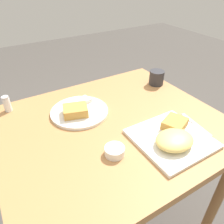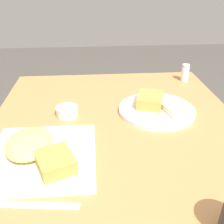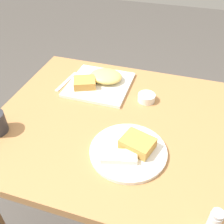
{
  "view_description": "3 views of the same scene",
  "coord_description": "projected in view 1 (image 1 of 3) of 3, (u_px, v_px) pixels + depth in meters",
  "views": [
    {
      "loc": [
        -0.4,
        -0.66,
        1.36
      ],
      "look_at": [
        0.0,
        0.0,
        0.82
      ],
      "focal_mm": 35.0,
      "sensor_mm": 36.0,
      "label": 1
    },
    {
      "loc": [
        0.72,
        -0.07,
        1.21
      ],
      "look_at": [
        -0.03,
        -0.01,
        0.81
      ],
      "focal_mm": 42.0,
      "sensor_mm": 36.0,
      "label": 2
    },
    {
      "loc": [
        -0.22,
        0.75,
        1.46
      ],
      "look_at": [
        0.02,
        -0.0,
        0.8
      ],
      "focal_mm": 42.0,
      "sensor_mm": 36.0,
      "label": 3
    }
  ],
  "objects": [
    {
      "name": "plate_oval_far",
      "position": [
        79.0,
        111.0,
        1.02
      ],
      "size": [
        0.27,
        0.27,
        0.05
      ],
      "color": "white",
      "rests_on": "dining_table"
    },
    {
      "name": "plate_square_near",
      "position": [
        173.0,
        137.0,
        0.86
      ],
      "size": [
        0.28,
        0.28,
        0.06
      ],
      "color": "white",
      "rests_on": "dining_table"
    },
    {
      "name": "salt_shaker",
      "position": [
        7.0,
        105.0,
        1.03
      ],
      "size": [
        0.03,
        0.03,
        0.08
      ],
      "color": "white",
      "rests_on": "dining_table"
    },
    {
      "name": "coffee_mug",
      "position": [
        157.0,
        78.0,
        1.25
      ],
      "size": [
        0.08,
        0.08,
        0.08
      ],
      "color": "#2D2D33",
      "rests_on": "dining_table"
    },
    {
      "name": "ground_plane",
      "position": [
        112.0,
        218.0,
        1.4
      ],
      "size": [
        8.0,
        8.0,
        0.0
      ],
      "primitive_type": "plane",
      "color": "#4C4742"
    },
    {
      "name": "butter_knife",
      "position": [
        196.0,
        124.0,
        0.96
      ],
      "size": [
        0.04,
        0.18,
        0.0
      ],
      "rotation": [
        0.0,
        0.0,
        1.45
      ],
      "color": "silver",
      "rests_on": "dining_table"
    },
    {
      "name": "dining_table",
      "position": [
        112.0,
        139.0,
        1.02
      ],
      "size": [
        0.97,
        0.84,
        0.77
      ],
      "color": "#B27A47",
      "rests_on": "ground_plane"
    },
    {
      "name": "sauce_ramekin",
      "position": [
        115.0,
        151.0,
        0.8
      ],
      "size": [
        0.08,
        0.08,
        0.03
      ],
      "color": "white",
      "rests_on": "dining_table"
    }
  ]
}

